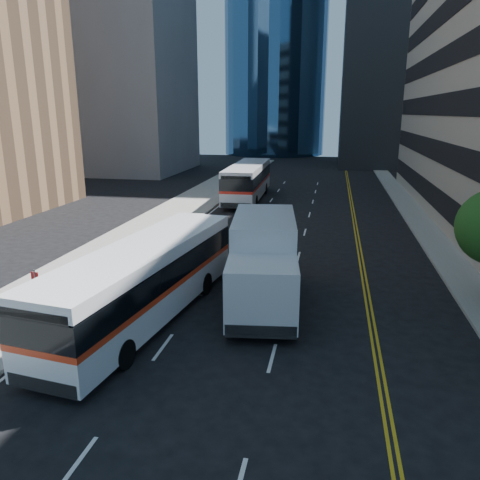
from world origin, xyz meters
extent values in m
plane|color=black|center=(0.00, 0.00, 0.00)|extent=(160.00, 160.00, 0.00)
cube|color=gray|center=(-10.50, 25.00, 0.07)|extent=(5.00, 90.00, 0.15)
cube|color=gray|center=(9.00, 25.00, 0.07)|extent=(2.00, 90.00, 0.15)
cube|color=gray|center=(-28.00, 52.00, 17.50)|extent=(18.00, 18.00, 35.00)
cube|color=white|center=(-4.98, 4.18, 0.92)|extent=(4.19, 12.51, 1.13)
cube|color=red|center=(-4.98, 4.18, 1.59)|extent=(4.21, 12.53, 0.23)
cube|color=black|center=(-4.98, 4.18, 2.15)|extent=(4.21, 12.53, 0.92)
cube|color=white|center=(-4.98, 4.18, 2.92)|extent=(4.19, 12.51, 0.51)
cylinder|color=black|center=(-6.64, 0.68, 0.51)|extent=(0.43, 1.05, 1.02)
cylinder|color=black|center=(-4.24, 0.37, 0.51)|extent=(0.43, 1.05, 1.02)
cylinder|color=black|center=(-5.76, 7.58, 0.51)|extent=(0.43, 1.05, 1.02)
cylinder|color=black|center=(-3.36, 7.27, 0.51)|extent=(0.43, 1.05, 1.02)
cube|color=silver|center=(-5.86, 32.14, 0.99)|extent=(3.18, 13.21, 1.20)
cube|color=red|center=(-5.86, 32.14, 1.70)|extent=(3.20, 13.23, 0.24)
cube|color=black|center=(-5.86, 32.14, 2.30)|extent=(3.20, 13.23, 0.99)
cube|color=silver|center=(-5.86, 32.14, 3.12)|extent=(3.18, 13.21, 0.55)
cylinder|color=black|center=(-7.07, 28.16, 0.55)|extent=(0.36, 1.10, 1.10)
cylinder|color=black|center=(-4.46, 28.23, 0.55)|extent=(0.36, 1.10, 1.10)
cylinder|color=black|center=(-7.25, 35.61, 0.55)|extent=(0.36, 1.10, 1.10)
cylinder|color=black|center=(-4.65, 35.68, 0.55)|extent=(0.36, 1.10, 1.10)
cube|color=silver|center=(-0.17, 3.86, 1.63)|extent=(3.00, 2.80, 2.37)
cube|color=black|center=(-0.03, 2.80, 2.08)|extent=(2.49, 0.38, 1.24)
cube|color=silver|center=(-0.67, 7.77, 2.31)|extent=(3.37, 5.71, 2.93)
cube|color=black|center=(-0.51, 6.54, 0.62)|extent=(3.04, 7.64, 0.28)
cylinder|color=black|center=(-1.36, 3.48, 0.54)|extent=(0.45, 1.11, 1.08)
cylinder|color=black|center=(1.08, 3.79, 0.54)|extent=(0.45, 1.11, 1.08)
cylinder|color=black|center=(-2.08, 9.07, 0.54)|extent=(0.45, 1.11, 1.08)
cylinder|color=black|center=(0.36, 9.38, 0.54)|extent=(0.45, 1.11, 1.08)
camera|label=1|loc=(2.25, -12.53, 8.25)|focal=35.00mm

